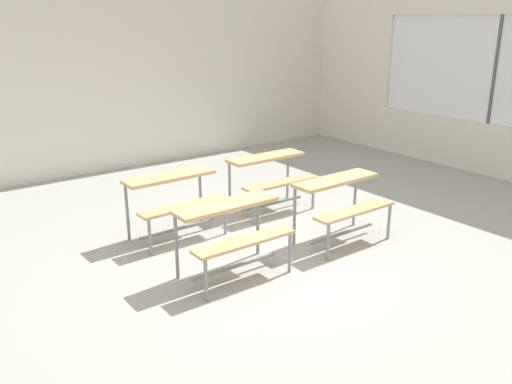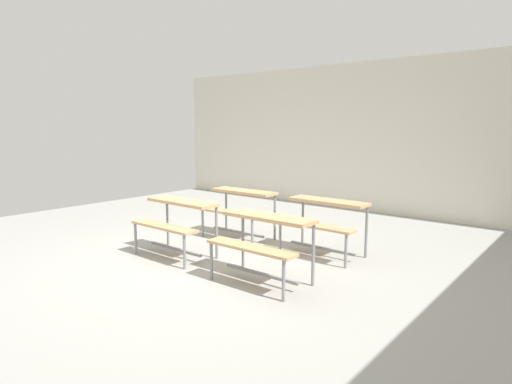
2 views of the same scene
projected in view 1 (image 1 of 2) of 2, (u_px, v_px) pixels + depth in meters
ground at (265, 262)px, 5.76m from camera, size 10.00×9.00×0.05m
wall_back at (99, 82)px, 8.72m from camera, size 10.00×0.12×3.00m
desk_bench_r0c0 at (232, 223)px, 5.26m from camera, size 1.10×0.59×0.74m
desk_bench_r0c1 at (342, 195)px, 6.09m from camera, size 1.11×0.60×0.74m
desk_bench_r1c0 at (175, 192)px, 6.22m from camera, size 1.11×0.61×0.74m
desk_bench_r1c1 at (271, 170)px, 7.09m from camera, size 1.10×0.60×0.74m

